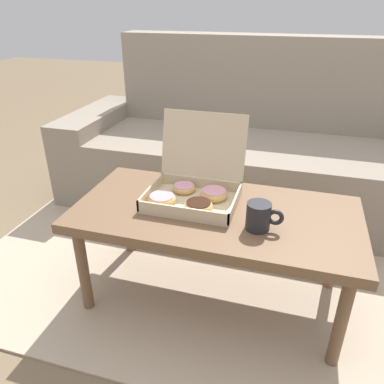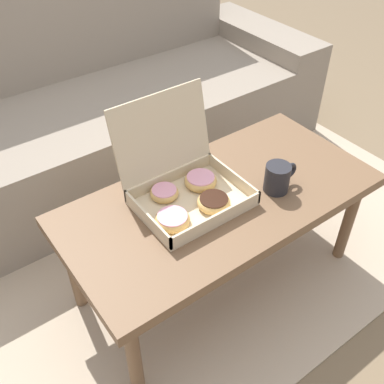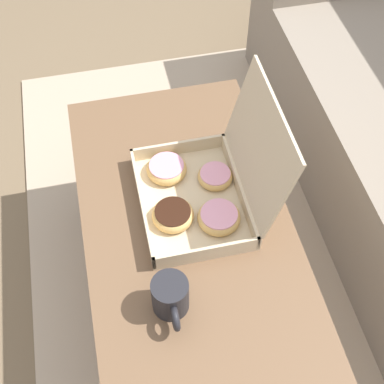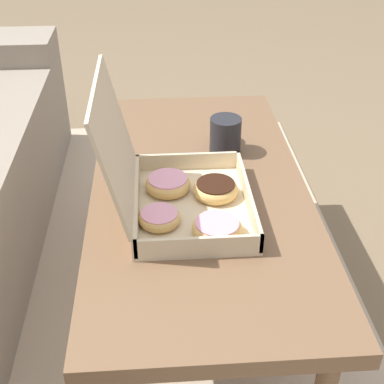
% 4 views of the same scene
% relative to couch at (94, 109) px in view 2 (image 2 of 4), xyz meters
% --- Properties ---
extents(ground_plane, '(12.00, 12.00, 0.00)m').
position_rel_couch_xyz_m(ground_plane, '(0.00, -0.82, -0.31)').
color(ground_plane, '#756047').
extents(area_rug, '(2.40, 1.89, 0.01)m').
position_rel_couch_xyz_m(area_rug, '(0.00, -0.52, -0.31)').
color(area_rug, tan).
rests_on(area_rug, ground_plane).
extents(couch, '(2.28, 0.82, 0.97)m').
position_rel_couch_xyz_m(couch, '(0.00, 0.00, 0.00)').
color(couch, gray).
rests_on(couch, ground_plane).
extents(coffee_table, '(1.09, 0.54, 0.44)m').
position_rel_couch_xyz_m(coffee_table, '(0.00, -0.97, 0.08)').
color(coffee_table, brown).
rests_on(coffee_table, ground_plane).
extents(pastry_box, '(0.35, 0.34, 0.32)m').
position_rel_couch_xyz_m(pastry_box, '(-0.10, -0.92, 0.18)').
color(pastry_box, beige).
rests_on(pastry_box, coffee_table).
extents(coffee_mug, '(0.13, 0.09, 0.10)m').
position_rel_couch_xyz_m(coffee_mug, '(0.17, -1.06, 0.18)').
color(coffee_mug, '#232328').
rests_on(coffee_mug, coffee_table).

